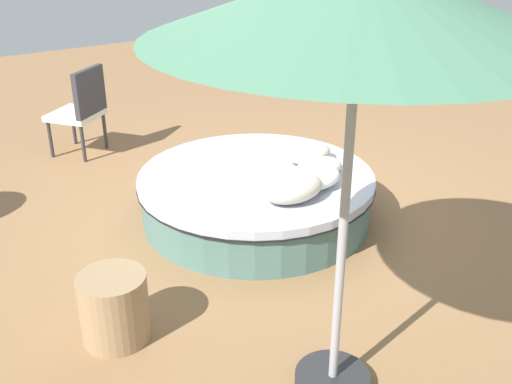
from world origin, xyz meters
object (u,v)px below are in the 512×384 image
patio_chair (82,106)px  throw_pillow_0 (292,188)px  round_bed (256,196)px  patio_umbrella (359,6)px  side_table (114,307)px  throw_pillow_3 (309,154)px  throw_pillow_2 (319,167)px  throw_pillow_1 (311,177)px

patio_chair → throw_pillow_0: bearing=-114.6°
round_bed → patio_umbrella: 2.87m
patio_chair → side_table: (-0.92, -3.24, -0.33)m
round_bed → side_table: side_table is taller
patio_umbrella → throw_pillow_3: bearing=55.9°
side_table → patio_chair: bearing=74.2°
throw_pillow_3 → patio_umbrella: bearing=-124.1°
throw_pillow_0 → throw_pillow_2: throw_pillow_0 is taller
round_bed → patio_umbrella: (-0.77, -1.99, 1.92)m
throw_pillow_2 → side_table: size_ratio=0.95×
throw_pillow_0 → throw_pillow_3: 0.81m
throw_pillow_2 → patio_umbrella: size_ratio=0.19×
throw_pillow_0 → throw_pillow_1: bearing=21.8°
patio_chair → round_bed: bearing=-110.5°
throw_pillow_3 → patio_chair: bearing=118.3°
throw_pillow_0 → patio_umbrella: (-0.73, -1.41, 1.61)m
throw_pillow_0 → throw_pillow_1: (0.27, 0.11, -0.02)m
throw_pillow_2 → patio_chair: size_ratio=0.45×
throw_pillow_0 → throw_pillow_3: bearing=42.6°
patio_chair → side_table: patio_chair is taller
throw_pillow_1 → throw_pillow_0: bearing=-158.2°
patio_chair → throw_pillow_1: bearing=-109.0°
round_bed → throw_pillow_0: bearing=-94.2°
round_bed → throw_pillow_1: 0.60m
throw_pillow_3 → patio_chair: 2.73m
round_bed → throw_pillow_0: (-0.04, -0.58, 0.32)m
throw_pillow_1 → throw_pillow_2: bearing=36.9°
round_bed → throw_pillow_2: 0.62m
throw_pillow_1 → side_table: bearing=-167.9°
patio_chair → throw_pillow_3: bearing=-99.6°
throw_pillow_3 → round_bed: bearing=176.2°
throw_pillow_3 → throw_pillow_0: bearing=-137.4°
throw_pillow_3 → side_table: (-2.21, -0.84, -0.29)m
throw_pillow_3 → side_table: throw_pillow_3 is taller
round_bed → throw_pillow_3: 0.63m
throw_pillow_0 → side_table: size_ratio=1.16×
side_table → throw_pillow_3: bearing=20.9°
throw_pillow_0 → patio_chair: patio_chair is taller
throw_pillow_2 → patio_umbrella: patio_umbrella is taller
round_bed → throw_pillow_1: bearing=-64.1°
throw_pillow_0 → side_table: bearing=-169.6°
throw_pillow_3 → side_table: 2.38m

